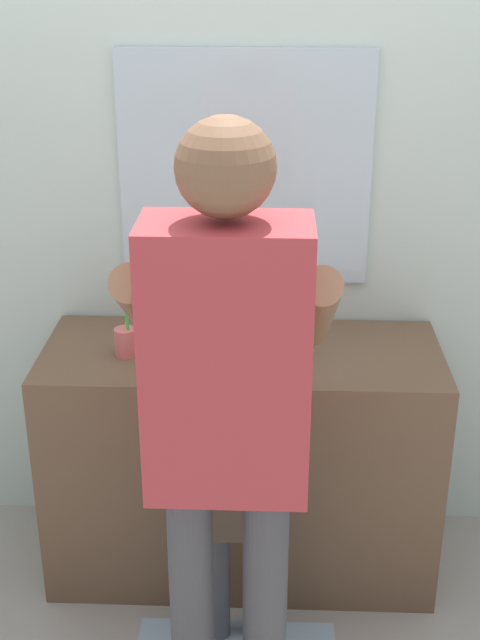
# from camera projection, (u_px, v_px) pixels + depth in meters

# --- Properties ---
(ground_plane) EXTENTS (14.00, 14.00, 0.00)m
(ground_plane) POSITION_uv_depth(u_px,v_px,m) (238.00, 614.00, 2.89)
(ground_plane) COLOR #9E998E
(back_wall) EXTENTS (4.40, 0.10, 2.70)m
(back_wall) POSITION_uv_depth(u_px,v_px,m) (245.00, 179.00, 2.92)
(back_wall) COLOR silver
(back_wall) RESTS_ON ground
(vanity_cabinet) EXTENTS (1.33, 0.54, 0.85)m
(vanity_cabinet) POSITION_uv_depth(u_px,v_px,m) (242.00, 460.00, 3.00)
(vanity_cabinet) COLOR brown
(vanity_cabinet) RESTS_ON ground
(sink_basin) EXTENTS (0.39, 0.39, 0.11)m
(sink_basin) POSITION_uv_depth(u_px,v_px,m) (242.00, 338.00, 2.79)
(sink_basin) COLOR silver
(sink_basin) RESTS_ON vanity_cabinet
(faucet) EXTENTS (0.18, 0.14, 0.18)m
(faucet) POSITION_uv_depth(u_px,v_px,m) (244.00, 304.00, 2.99)
(faucet) COLOR #B7BABF
(faucet) RESTS_ON vanity_cabinet
(toothbrush_cup) EXTENTS (0.07, 0.07, 0.21)m
(toothbrush_cup) POSITION_uv_depth(u_px,v_px,m) (126.00, 340.00, 2.78)
(toothbrush_cup) COLOR #D86666
(toothbrush_cup) RESTS_ON vanity_cabinet
(child_toddler) EXTENTS (0.29, 0.29, 0.95)m
(child_toddler) POSITION_uv_depth(u_px,v_px,m) (237.00, 493.00, 2.58)
(child_toddler) COLOR #47474C
(child_toddler) RESTS_ON ground
(adult_parent) EXTENTS (0.54, 0.57, 1.75)m
(adult_parent) POSITION_uv_depth(u_px,v_px,m) (227.00, 398.00, 2.12)
(adult_parent) COLOR #47474C
(adult_parent) RESTS_ON ground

